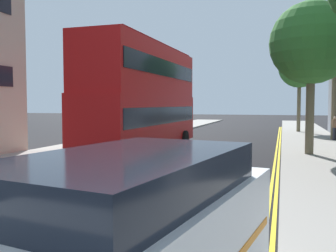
% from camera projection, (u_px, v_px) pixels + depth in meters
% --- Properties ---
extents(sidewalk_right, '(4.00, 80.00, 0.14)m').
position_uv_depth(sidewalk_right, '(327.00, 160.00, 16.82)').
color(sidewalk_right, gray).
rests_on(sidewalk_right, ground).
extents(sidewalk_left, '(4.00, 80.00, 0.14)m').
position_uv_depth(sidewalk_left, '(74.00, 150.00, 20.65)').
color(sidewalk_left, gray).
rests_on(sidewalk_left, ground).
extents(kerb_line_outer, '(0.10, 56.00, 0.01)m').
position_uv_depth(kerb_line_outer, '(278.00, 166.00, 15.53)').
color(kerb_line_outer, yellow).
rests_on(kerb_line_outer, ground).
extents(kerb_line_inner, '(0.10, 56.00, 0.01)m').
position_uv_depth(kerb_line_inner, '(274.00, 166.00, 15.58)').
color(kerb_line_inner, yellow).
rests_on(kerb_line_inner, ground).
extents(traffic_island, '(1.10, 2.20, 0.10)m').
position_uv_depth(traffic_island, '(49.00, 229.00, 7.62)').
color(traffic_island, gray).
rests_on(traffic_island, ground).
extents(keep_left_bollard, '(0.36, 0.28, 1.11)m').
position_uv_depth(keep_left_bollard, '(49.00, 202.00, 7.59)').
color(keep_left_bollard, silver).
rests_on(keep_left_bollard, traffic_island).
extents(double_decker_bus_away, '(2.93, 10.85, 5.64)m').
position_uv_depth(double_decker_bus_away, '(144.00, 96.00, 19.14)').
color(double_decker_bus_away, red).
rests_on(double_decker_bus_away, ground).
extents(pedestrian_far, '(0.34, 0.22, 1.62)m').
position_uv_depth(pedestrian_far, '(334.00, 128.00, 25.56)').
color(pedestrian_far, '#2D2D38').
rests_on(pedestrian_far, sidewalk_right).
extents(street_tree_near, '(3.14, 3.14, 7.87)m').
position_uv_depth(street_tree_near, '(336.00, 50.00, 25.66)').
color(street_tree_near, '#6B6047').
rests_on(street_tree_near, sidewalk_right).
extents(street_tree_far, '(3.70, 3.70, 7.63)m').
position_uv_depth(street_tree_far, '(300.00, 67.00, 33.08)').
color(street_tree_far, '#6B6047').
rests_on(street_tree_far, sidewalk_right).
extents(street_tree_distant, '(4.03, 4.03, 7.47)m').
position_uv_depth(street_tree_distant, '(311.00, 43.00, 18.09)').
color(street_tree_distant, '#6B6047').
rests_on(street_tree_distant, sidewalk_right).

